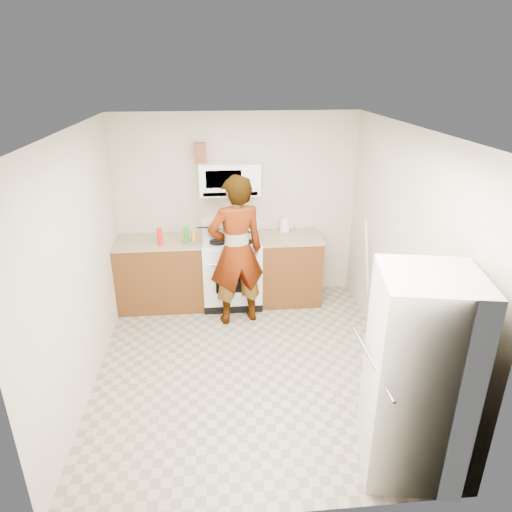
{
  "coord_description": "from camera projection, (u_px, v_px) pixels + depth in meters",
  "views": [
    {
      "loc": [
        -0.31,
        -4.11,
        3.02
      ],
      "look_at": [
        0.14,
        0.55,
        1.06
      ],
      "focal_mm": 32.0,
      "sensor_mm": 36.0,
      "label": 1
    }
  ],
  "objects": [
    {
      "name": "counter_right",
      "position": [
        290.0,
        237.0,
        6.04
      ],
      "size": [
        0.82,
        0.64,
        0.03
      ],
      "primitive_type": "cube",
      "color": "#9D826A",
      "rests_on": "cabinet_right"
    },
    {
      "name": "microwave",
      "position": [
        229.0,
        178.0,
        5.78
      ],
      "size": [
        0.76,
        0.38,
        0.4
      ],
      "primitive_type": "cube",
      "color": "white",
      "rests_on": "back_wall"
    },
    {
      "name": "tray",
      "position": [
        245.0,
        238.0,
        5.89
      ],
      "size": [
        0.29,
        0.24,
        0.05
      ],
      "primitive_type": "cube",
      "rotation": [
        0.0,
        0.0,
        0.38
      ],
      "color": "white",
      "rests_on": "gas_range"
    },
    {
      "name": "back_wall",
      "position": [
        237.0,
        208.0,
        6.13
      ],
      "size": [
        3.2,
        0.02,
        2.5
      ],
      "primitive_type": "cube",
      "color": "beige",
      "rests_on": "floor"
    },
    {
      "name": "counter_left",
      "position": [
        159.0,
        241.0,
        5.89
      ],
      "size": [
        1.14,
        0.64,
        0.03
      ],
      "primitive_type": "cube",
      "color": "#9D826A",
      "rests_on": "cabinet_left"
    },
    {
      "name": "kettle",
      "position": [
        285.0,
        225.0,
        6.18
      ],
      "size": [
        0.14,
        0.14,
        0.16
      ],
      "primitive_type": "cylinder",
      "rotation": [
        0.0,
        0.0,
        0.02
      ],
      "color": "white",
      "rests_on": "counter_right"
    },
    {
      "name": "fridge",
      "position": [
        417.0,
        377.0,
        3.43
      ],
      "size": [
        0.82,
        0.82,
        1.7
      ],
      "primitive_type": "cube",
      "rotation": [
        0.0,
        0.0,
        -0.19
      ],
      "color": "silver",
      "rests_on": "floor"
    },
    {
      "name": "pot_lid",
      "position": [
        191.0,
        241.0,
        5.83
      ],
      "size": [
        0.31,
        0.31,
        0.01
      ],
      "primitive_type": "cylinder",
      "rotation": [
        0.0,
        0.0,
        -0.16
      ],
      "color": "white",
      "rests_on": "counter_left"
    },
    {
      "name": "broom",
      "position": [
        367.0,
        270.0,
        5.65
      ],
      "size": [
        0.25,
        0.19,
        1.34
      ],
      "primitive_type": "cylinder",
      "rotation": [
        0.14,
        -0.14,
        -0.16
      ],
      "color": "white",
      "rests_on": "floor"
    },
    {
      "name": "bottle_spray",
      "position": [
        160.0,
        237.0,
        5.7
      ],
      "size": [
        0.07,
        0.07,
        0.21
      ],
      "primitive_type": "cylinder",
      "rotation": [
        0.0,
        0.0,
        0.22
      ],
      "color": "red",
      "rests_on": "counter_left"
    },
    {
      "name": "bottle_green_cap",
      "position": [
        186.0,
        235.0,
        5.77
      ],
      "size": [
        0.06,
        0.06,
        0.2
      ],
      "primitive_type": "cylinder",
      "rotation": [
        0.0,
        0.0,
        -0.03
      ],
      "color": "#1B9621",
      "rests_on": "counter_left"
    },
    {
      "name": "bottle_hot_sauce",
      "position": [
        194.0,
        236.0,
        5.8
      ],
      "size": [
        0.05,
        0.05,
        0.15
      ],
      "primitive_type": "cylinder",
      "rotation": [
        0.0,
        0.0,
        -0.13
      ],
      "color": "orange",
      "rests_on": "counter_left"
    },
    {
      "name": "gas_range",
      "position": [
        232.0,
        269.0,
        6.13
      ],
      "size": [
        0.76,
        0.65,
        1.13
      ],
      "color": "white",
      "rests_on": "floor"
    },
    {
      "name": "cabinet_right",
      "position": [
        289.0,
        269.0,
        6.22
      ],
      "size": [
        0.8,
        0.62,
        0.9
      ],
      "primitive_type": "cube",
      "color": "#582915",
      "rests_on": "floor"
    },
    {
      "name": "jug",
      "position": [
        201.0,
        153.0,
        5.65
      ],
      "size": [
        0.15,
        0.15,
        0.24
      ],
      "primitive_type": "cube",
      "rotation": [
        0.0,
        0.0,
        0.05
      ],
      "color": "maroon",
      "rests_on": "microwave"
    },
    {
      "name": "person",
      "position": [
        236.0,
        252.0,
        5.5
      ],
      "size": [
        0.77,
        0.59,
        1.89
      ],
      "primitive_type": "imported",
      "rotation": [
        0.0,
        0.0,
        3.37
      ],
      "color": "tan",
      "rests_on": "floor"
    },
    {
      "name": "saucepan",
      "position": [
        216.0,
        230.0,
        6.0
      ],
      "size": [
        0.28,
        0.28,
        0.13
      ],
      "primitive_type": "cylinder",
      "rotation": [
        0.0,
        0.0,
        -0.25
      ],
      "color": "silver",
      "rests_on": "gas_range"
    },
    {
      "name": "floor",
      "position": [
        248.0,
        365.0,
        4.97
      ],
      "size": [
        3.6,
        3.6,
        0.0
      ],
      "primitive_type": "plane",
      "color": "gray",
      "rests_on": "ground"
    },
    {
      "name": "right_wall",
      "position": [
        403.0,
        254.0,
        4.62
      ],
      "size": [
        0.02,
        3.6,
        2.5
      ],
      "primitive_type": "cube",
      "color": "beige",
      "rests_on": "floor"
    },
    {
      "name": "cabinet_left",
      "position": [
        161.0,
        274.0,
        6.07
      ],
      "size": [
        1.12,
        0.62,
        0.9
      ],
      "primitive_type": "cube",
      "color": "#582915",
      "rests_on": "floor"
    }
  ]
}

